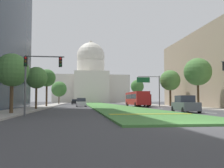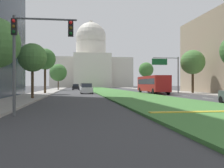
{
  "view_description": "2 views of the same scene",
  "coord_description": "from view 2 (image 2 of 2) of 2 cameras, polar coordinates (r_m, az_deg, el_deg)",
  "views": [
    {
      "loc": [
        -6.14,
        -12.52,
        1.35
      ],
      "look_at": [
        -0.58,
        30.86,
        4.07
      ],
      "focal_mm": 41.54,
      "sensor_mm": 36.0,
      "label": 1
    },
    {
      "loc": [
        -7.47,
        -4.11,
        1.66
      ],
      "look_at": [
        -3.0,
        27.88,
        1.65
      ],
      "focal_mm": 41.81,
      "sensor_mm": 36.0,
      "label": 2
    }
  ],
  "objects": [
    {
      "name": "lane_dashes_right",
      "position": [
        42.36,
        12.85,
        -2.21
      ],
      "size": [
        0.16,
        46.36,
        0.01
      ],
      "color": "silver",
      "rests_on": "ground_plane"
    },
    {
      "name": "street_tree_left_far",
      "position": [
        43.4,
        -14.44,
        5.24
      ],
      "size": [
        3.4,
        3.4,
        7.35
      ],
      "color": "#4C3823",
      "rests_on": "ground_plane"
    },
    {
      "name": "traffic_light_near_left",
      "position": [
        14.3,
        -17.29,
        8.61
      ],
      "size": [
        3.34,
        0.35,
        5.2
      ],
      "color": "#515456",
      "rests_on": "ground_plane"
    },
    {
      "name": "street_tree_left_mid",
      "position": [
        29.23,
        -17.01,
        5.5
      ],
      "size": [
        3.05,
        3.05,
        6.0
      ],
      "color": "#4C3823",
      "rests_on": "ground_plane"
    },
    {
      "name": "street_tree_right_distant",
      "position": [
        72.03,
        7.47,
        3.11
      ],
      "size": [
        4.02,
        4.02,
        7.57
      ],
      "color": "#4C3823",
      "rests_on": "ground_plane"
    },
    {
      "name": "grass_median",
      "position": [
        60.41,
        -0.85,
        -1.48
      ],
      "size": [
        8.07,
        111.63,
        0.14
      ],
      "primitive_type": "cube",
      "color": "#427A38",
      "rests_on": "ground_plane"
    },
    {
      "name": "median_curb_nose",
      "position": [
        15.29,
        21.43,
        -5.61
      ],
      "size": [
        7.26,
        0.5,
        0.04
      ],
      "primitive_type": "cube",
      "color": "gold",
      "rests_on": "grass_median"
    },
    {
      "name": "street_tree_right_far",
      "position": [
        45.86,
        17.24,
        4.55
      ],
      "size": [
        4.08,
        4.08,
        7.35
      ],
      "color": "#4C3823",
      "rests_on": "ground_plane"
    },
    {
      "name": "sedan_midblock",
      "position": [
        44.19,
        -5.61,
        -1.06
      ],
      "size": [
        2.05,
        4.18,
        1.75
      ],
      "color": "silver",
      "rests_on": "ground_plane"
    },
    {
      "name": "sidewalk_right",
      "position": [
        57.55,
        13.0,
        -1.55
      ],
      "size": [
        4.0,
        111.63,
        0.15
      ],
      "primitive_type": "cube",
      "color": "#9E9991",
      "rests_on": "ground_plane"
    },
    {
      "name": "box_truck_delivery",
      "position": [
        49.77,
        9.81,
        0.05
      ],
      "size": [
        2.4,
        6.4,
        3.2
      ],
      "color": "maroon",
      "rests_on": "ground_plane"
    },
    {
      "name": "city_bus",
      "position": [
        44.1,
        8.88,
        0.17
      ],
      "size": [
        2.62,
        11.0,
        2.95
      ],
      "color": "#B21E1E",
      "rests_on": "ground_plane"
    },
    {
      "name": "sedan_far_horizon",
      "position": [
        74.28,
        -7.91,
        -0.66
      ],
      "size": [
        2.0,
        4.41,
        1.62
      ],
      "color": "black",
      "rests_on": "ground_plane"
    },
    {
      "name": "capitol_building",
      "position": [
        128.02,
        -4.6,
        4.55
      ],
      "size": [
        38.41,
        22.71,
        32.67
      ],
      "color": "beige",
      "rests_on": "ground_plane"
    },
    {
      "name": "overhead_guide_sign",
      "position": [
        47.75,
        12.31,
        3.58
      ],
      "size": [
        4.98,
        0.2,
        6.5
      ],
      "color": "#515456",
      "rests_on": "ground_plane"
    },
    {
      "name": "sedan_distant",
      "position": [
        61.07,
        -6.06,
        -0.78
      ],
      "size": [
        2.15,
        4.52,
        1.7
      ],
      "color": "silver",
      "rests_on": "ground_plane"
    },
    {
      "name": "street_tree_left_distant",
      "position": [
        71.25,
        -11.68,
        2.46
      ],
      "size": [
        4.63,
        4.63,
        7.0
      ],
      "color": "#4C3823",
      "rests_on": "ground_plane"
    },
    {
      "name": "ground_plane",
      "position": [
        66.57,
        -1.51,
        -1.4
      ],
      "size": [
        272.88,
        272.88,
        0.0
      ],
      "primitive_type": "plane",
      "color": "#3D3D3F"
    },
    {
      "name": "sidewalk_left",
      "position": [
        54.04,
        -13.95,
        -1.65
      ],
      "size": [
        4.0,
        111.63,
        0.15
      ],
      "primitive_type": "cube",
      "color": "#9E9991",
      "rests_on": "ground_plane"
    }
  ]
}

